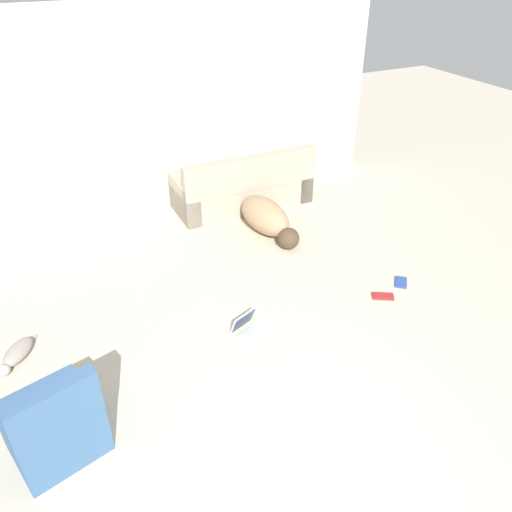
{
  "coord_description": "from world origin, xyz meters",
  "views": [
    {
      "loc": [
        -1.3,
        -1.74,
        3.27
      ],
      "look_at": [
        0.54,
        2.03,
        0.56
      ],
      "focal_mm": 35.0,
      "sensor_mm": 36.0,
      "label": 1
    }
  ],
  "objects_px": {
    "laptop_open": "(247,326)",
    "book_red": "(383,296)",
    "cat": "(16,354)",
    "dog": "(267,218)",
    "couch": "(243,188)",
    "side_chair": "(54,425)",
    "book_blue": "(401,282)"
  },
  "relations": [
    {
      "from": "book_red",
      "to": "laptop_open",
      "type": "bearing_deg",
      "value": 174.76
    },
    {
      "from": "side_chair",
      "to": "book_red",
      "type": "bearing_deg",
      "value": 172.54
    },
    {
      "from": "couch",
      "to": "dog",
      "type": "distance_m",
      "value": 0.83
    },
    {
      "from": "couch",
      "to": "dog",
      "type": "xyz_separation_m",
      "value": [
        -0.05,
        -0.83,
        -0.05
      ]
    },
    {
      "from": "couch",
      "to": "book_red",
      "type": "xyz_separation_m",
      "value": [
        0.44,
        -2.62,
        -0.25
      ]
    },
    {
      "from": "book_blue",
      "to": "couch",
      "type": "bearing_deg",
      "value": 107.26
    },
    {
      "from": "dog",
      "to": "couch",
      "type": "bearing_deg",
      "value": 169.4
    },
    {
      "from": "laptop_open",
      "to": "book_blue",
      "type": "distance_m",
      "value": 1.88
    },
    {
      "from": "dog",
      "to": "book_blue",
      "type": "xyz_separation_m",
      "value": [
        0.82,
        -1.68,
        -0.2
      ]
    },
    {
      "from": "cat",
      "to": "book_red",
      "type": "height_order",
      "value": "cat"
    },
    {
      "from": "couch",
      "to": "cat",
      "type": "relative_size",
      "value": 3.87
    },
    {
      "from": "couch",
      "to": "book_red",
      "type": "relative_size",
      "value": 7.52
    },
    {
      "from": "book_blue",
      "to": "dog",
      "type": "bearing_deg",
      "value": 116.2
    },
    {
      "from": "dog",
      "to": "side_chair",
      "type": "xyz_separation_m",
      "value": [
        -2.89,
        -2.24,
        0.08
      ]
    },
    {
      "from": "cat",
      "to": "book_blue",
      "type": "relative_size",
      "value": 2.09
    },
    {
      "from": "cat",
      "to": "laptop_open",
      "type": "distance_m",
      "value": 2.13
    },
    {
      "from": "laptop_open",
      "to": "book_red",
      "type": "height_order",
      "value": "laptop_open"
    },
    {
      "from": "dog",
      "to": "book_blue",
      "type": "height_order",
      "value": "dog"
    },
    {
      "from": "laptop_open",
      "to": "cat",
      "type": "bearing_deg",
      "value": 142.53
    },
    {
      "from": "laptop_open",
      "to": "side_chair",
      "type": "bearing_deg",
      "value": 176.44
    },
    {
      "from": "couch",
      "to": "book_blue",
      "type": "bearing_deg",
      "value": 107.58
    },
    {
      "from": "couch",
      "to": "side_chair",
      "type": "distance_m",
      "value": 4.25
    },
    {
      "from": "dog",
      "to": "laptop_open",
      "type": "relative_size",
      "value": 3.64
    },
    {
      "from": "dog",
      "to": "laptop_open",
      "type": "bearing_deg",
      "value": -40.04
    },
    {
      "from": "book_red",
      "to": "dog",
      "type": "bearing_deg",
      "value": 105.1
    },
    {
      "from": "dog",
      "to": "book_blue",
      "type": "distance_m",
      "value": 1.88
    },
    {
      "from": "dog",
      "to": "laptop_open",
      "type": "xyz_separation_m",
      "value": [
        -1.06,
        -1.65,
        -0.14
      ]
    },
    {
      "from": "side_chair",
      "to": "book_blue",
      "type": "bearing_deg",
      "value": 173.6
    },
    {
      "from": "cat",
      "to": "book_red",
      "type": "distance_m",
      "value": 3.66
    },
    {
      "from": "couch",
      "to": "side_chair",
      "type": "xyz_separation_m",
      "value": [
        -2.93,
        -3.07,
        0.02
      ]
    },
    {
      "from": "book_red",
      "to": "side_chair",
      "type": "bearing_deg",
      "value": -172.36
    },
    {
      "from": "cat",
      "to": "side_chair",
      "type": "relative_size",
      "value": 0.6
    }
  ]
}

